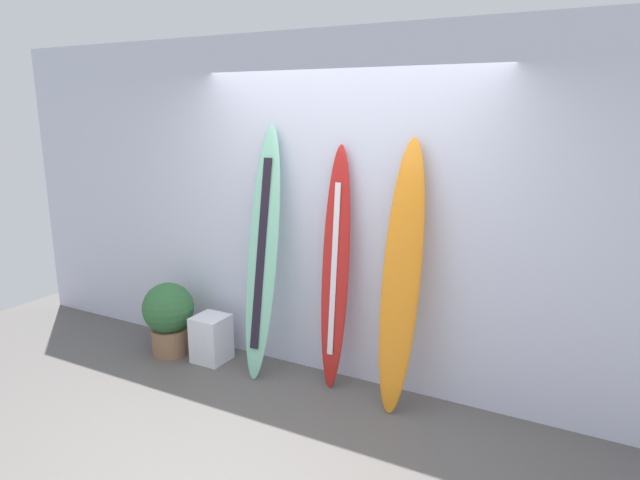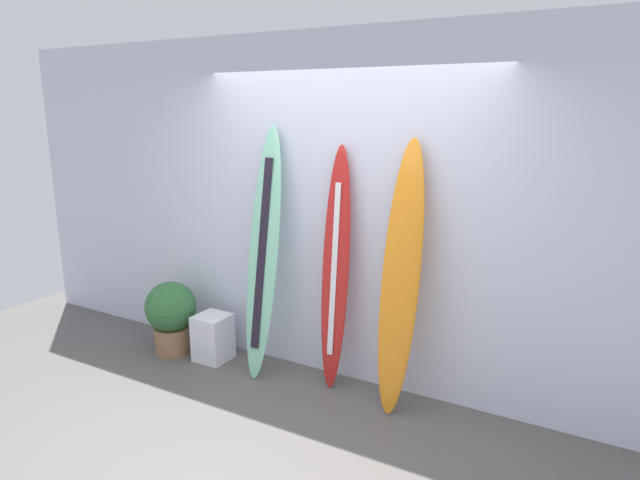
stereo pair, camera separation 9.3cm
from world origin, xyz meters
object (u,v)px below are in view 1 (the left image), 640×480
Objects in this scene: surfboard_sunset at (401,278)px; display_block_left at (211,338)px; surfboard_crimson at (335,272)px; potted_plant at (169,315)px; surfboard_seafoam at (263,254)px.

surfboard_sunset reaches higher than display_block_left.
potted_plant is (-1.59, -0.21, -0.58)m from surfboard_crimson.
potted_plant is (-0.96, -0.13, -0.66)m from surfboard_seafoam.
surfboard_crimson is at bearing 6.99° from display_block_left.
surfboard_sunset reaches higher than potted_plant.
surfboard_sunset is (0.57, -0.07, 0.05)m from surfboard_crimson.
potted_plant is at bearing -170.71° from display_block_left.
surfboard_sunset is at bearing 3.74° from potted_plant.
display_block_left is at bearing -174.07° from surfboard_seafoam.
surfboard_seafoam is 3.09× the size of potted_plant.
surfboard_sunset is at bearing -7.06° from surfboard_crimson.
potted_plant is at bearing -172.39° from surfboard_crimson.
surfboard_sunset is at bearing 0.77° from surfboard_seafoam.
display_block_left is 0.46m from potted_plant.
surfboard_crimson is 0.58m from surfboard_sunset.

